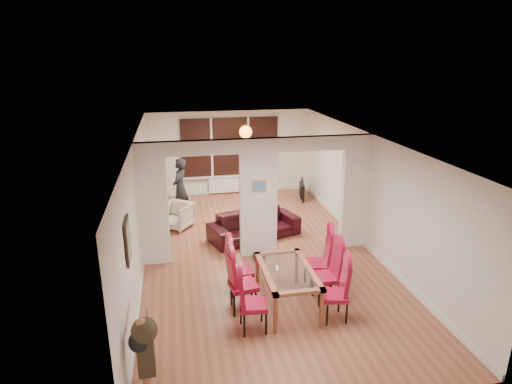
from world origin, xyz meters
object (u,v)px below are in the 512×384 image
object	(u,v)px
dining_chair_rb	(326,273)
sofa	(254,225)
person	(180,188)
bowl	(265,203)
coffee_table	(259,210)
bottle	(266,199)
dining_chair_la	(253,300)
dining_table	(287,288)
dining_chair_ra	(334,291)
armchair	(177,215)
dining_chair_lc	(241,267)
television	(300,190)
dining_chair_rc	(318,260)
dining_chair_lb	(243,281)

from	to	relation	value
dining_chair_rb	sofa	xyz separation A→B (m)	(-0.73, 2.97, -0.23)
person	bowl	size ratio (longest dim) A/B	7.98
coffee_table	bottle	distance (m)	0.36
sofa	dining_chair_la	bearing A→B (deg)	-120.12
coffee_table	bottle	bearing A→B (deg)	28.77
dining_table	bowl	world-z (taller)	dining_table
dining_chair_ra	armchair	world-z (taller)	dining_chair_ra
sofa	bottle	bearing A→B (deg)	50.06
dining_chair_lc	television	world-z (taller)	dining_chair_lc
dining_chair_ra	armchair	size ratio (longest dim) A/B	1.45
dining_chair_ra	sofa	world-z (taller)	dining_chair_ra
dining_table	dining_chair_lc	size ratio (longest dim) A/B	1.46
dining_table	dining_chair_rb	distance (m)	0.76
dining_chair_ra	person	world-z (taller)	person
dining_chair_la	sofa	world-z (taller)	dining_chair_la
person	bottle	world-z (taller)	person
dining_chair_rb	coffee_table	world-z (taller)	dining_chair_rb
dining_chair_rb	television	size ratio (longest dim) A/B	1.16
dining_chair_ra	dining_chair_rb	bearing A→B (deg)	93.78
dining_chair_rc	bottle	xyz separation A→B (m)	(-0.09, 4.19, -0.18)
dining_chair_rc	coffee_table	bearing A→B (deg)	105.13
dining_chair_ra	coffee_table	distance (m)	5.14
dining_chair_rc	person	bearing A→B (deg)	130.27
dining_chair_lc	bowl	xyz separation A→B (m)	(1.35, 4.10, -0.28)
dining_table	dining_chair_lb	bearing A→B (deg)	177.16
dining_chair_ra	bottle	world-z (taller)	dining_chair_ra
dining_chair_lc	bowl	size ratio (longest dim) A/B	5.21
dining_chair_rb	coffee_table	xyz separation A→B (m)	(-0.29, 4.55, -0.43)
armchair	coffee_table	xyz separation A→B (m)	(2.26, 0.59, -0.22)
sofa	dining_chair_rb	bearing A→B (deg)	-95.13
dining_chair_ra	television	world-z (taller)	dining_chair_ra
dining_chair_lb	coffee_table	xyz separation A→B (m)	(1.21, 4.56, -0.45)
dining_chair_lc	person	world-z (taller)	person
dining_chair_rc	sofa	world-z (taller)	dining_chair_rc
dining_chair_rc	dining_chair_rb	bearing A→B (deg)	-80.40
dining_chair_rc	bottle	distance (m)	4.19
dining_chair_lc	bowl	distance (m)	4.33
sofa	person	size ratio (longest dim) A/B	1.35
dining_chair_lc	bottle	world-z (taller)	dining_chair_lc
dining_chair_rc	coffee_table	distance (m)	4.11
dining_chair_rb	dining_chair_lc	bearing A→B (deg)	159.51
dining_chair_rb	bottle	distance (m)	4.67
armchair	dining_chair_lb	bearing A→B (deg)	-38.92
dining_chair_lb	dining_chair_rc	xyz separation A→B (m)	(1.51, 0.49, 0.00)
dining_table	television	bearing A→B (deg)	71.19
dining_chair_rb	sofa	bearing A→B (deg)	103.67
dining_chair_lb	coffee_table	world-z (taller)	dining_chair_lb
television	bowl	distance (m)	1.61
bottle	dining_chair_lb	bearing A→B (deg)	-106.90
armchair	dining_chair_ra	bearing A→B (deg)	-25.00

